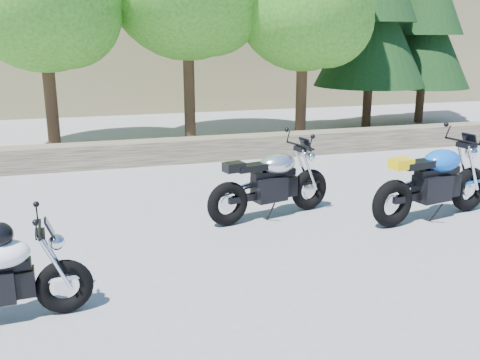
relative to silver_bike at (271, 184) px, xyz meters
name	(u,v)px	position (x,y,z in m)	size (l,w,h in m)	color
ground	(247,260)	(-0.83, -1.48, -0.52)	(90.00, 90.00, 0.00)	gray
stone_wall	(173,151)	(-0.83, 4.02, -0.27)	(22.00, 0.55, 0.50)	#443C2D
tree_decid_right	(309,0)	(2.88, 5.46, 2.98)	(3.54, 3.54, 5.41)	#382314
conifer_far	(427,15)	(7.57, 7.32, 2.75)	(2.82, 2.82, 6.27)	#382314
silver_bike	(271,184)	(0.00, 0.00, 0.00)	(2.10, 0.80, 1.07)	black
blue_bike	(434,183)	(2.31, -0.75, 0.04)	(2.27, 0.78, 1.15)	black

